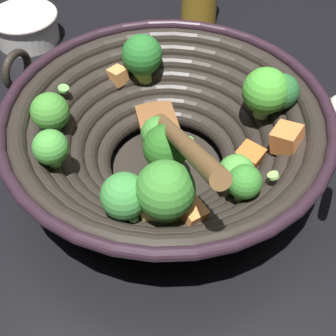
% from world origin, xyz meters
% --- Properties ---
extents(ground_plane, '(4.00, 4.00, 0.00)m').
position_xyz_m(ground_plane, '(0.00, 0.00, 0.00)').
color(ground_plane, black).
extents(wok, '(0.42, 0.39, 0.21)m').
position_xyz_m(wok, '(0.00, -0.00, 0.07)').
color(wok, black).
rests_on(wok, ground).
extents(prep_bowl, '(0.11, 0.11, 0.05)m').
position_xyz_m(prep_bowl, '(-0.35, 0.17, 0.03)').
color(prep_bowl, silver).
rests_on(prep_bowl, ground).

